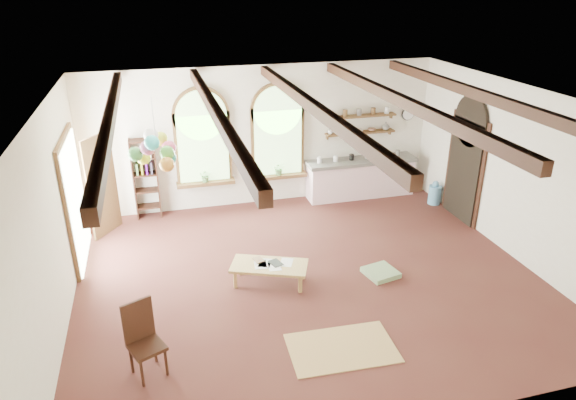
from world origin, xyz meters
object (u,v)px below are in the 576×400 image
object	(u,v)px
coffee_table	(269,267)
balloon_cluster	(156,150)
kitchen_counter	(360,177)
side_chair	(147,354)

from	to	relation	value
coffee_table	balloon_cluster	size ratio (longest dim) A/B	1.25
kitchen_counter	balloon_cluster	bearing A→B (deg)	-153.00
kitchen_counter	balloon_cluster	size ratio (longest dim) A/B	2.33
side_chair	balloon_cluster	xyz separation A→B (m)	(0.40, 2.58, 2.02)
coffee_table	balloon_cluster	xyz separation A→B (m)	(-1.68, 0.85, 2.00)
balloon_cluster	kitchen_counter	bearing A→B (deg)	27.00
side_chair	balloon_cluster	distance (m)	3.30
kitchen_counter	side_chair	bearing A→B (deg)	-135.75
coffee_table	side_chair	xyz separation A→B (m)	(-2.08, -1.73, -0.02)
kitchen_counter	balloon_cluster	xyz separation A→B (m)	(-4.71, -2.40, 1.85)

